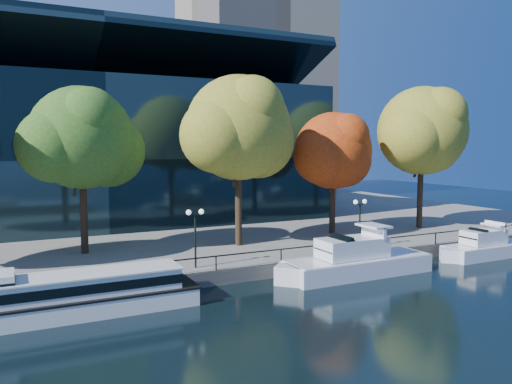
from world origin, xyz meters
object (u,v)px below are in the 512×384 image
tour_boat (71,294)px  lamp_2 (360,212)px  tree_3 (241,130)px  tree_5 (424,133)px  tree_2 (84,140)px  cruiser_far (483,247)px  lamp_1 (195,225)px  tree_4 (335,152)px  cruiser_near (353,261)px

tour_boat → lamp_2: lamp_2 is taller
tree_3 → tree_5: 20.31m
tree_5 → tree_2: bearing=175.9°
cruiser_far → lamp_1: (-24.03, 3.57, 3.04)m
tree_2 → lamp_2: size_ratio=3.18×
tour_boat → tree_4: 27.94m
cruiser_near → tree_5: bearing=30.7°
cruiser_near → lamp_2: lamp_2 is taller
cruiser_near → lamp_1: bearing=162.0°
tree_2 → tree_4: 22.47m
cruiser_far → tree_4: 15.22m
tour_boat → tree_3: size_ratio=1.04×
tree_5 → lamp_1: tree_5 is taller
tree_3 → lamp_2: 11.80m
tree_3 → lamp_2: tree_3 is taller
cruiser_far → tree_3: bearing=152.7°
cruiser_near → tree_5: size_ratio=0.87×
tree_5 → lamp_2: size_ratio=3.53×
cruiser_far → tree_2: 33.41m
lamp_2 → tour_boat: bearing=-171.5°
tree_2 → tree_4: (22.42, -1.06, -1.06)m
tree_5 → lamp_2: tree_5 is taller
tree_2 → tree_4: size_ratio=1.12×
tree_2 → lamp_1: bearing=-53.6°
tour_boat → lamp_1: 9.46m
tour_boat → cruiser_far: size_ratio=1.61×
tour_boat → lamp_2: bearing=8.5°
cruiser_near → tree_3: tree_3 is taller
cruiser_near → tree_4: (5.76, 10.56, 7.57)m
tour_boat → lamp_2: size_ratio=3.62×
tour_boat → cruiser_near: (19.05, -0.13, -0.06)m
tree_5 → tree_4: bearing=172.9°
tree_5 → lamp_2: 15.23m
cruiser_far → cruiser_near: bearing=179.6°
tree_3 → tree_2: bearing=168.7°
tour_boat → tree_2: tree_2 is taller
tree_4 → tree_5: size_ratio=0.81×
tree_3 → lamp_1: tree_3 is taller
tour_boat → cruiser_near: bearing=-0.4°
tree_4 → tree_5: 10.18m
lamp_1 → tree_4: bearing=23.3°
lamp_1 → tree_2: bearing=126.4°
tree_5 → lamp_2: bearing=-154.8°
cruiser_near → tree_5: (15.69, 9.31, 9.49)m
lamp_2 → cruiser_near: bearing=-133.4°
tree_2 → lamp_1: tree_2 is taller
tree_4 → lamp_1: size_ratio=2.85×
tour_boat → tree_4: size_ratio=1.27×
cruiser_far → tree_5: (2.32, 9.42, 9.66)m
tour_boat → lamp_2: 22.76m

